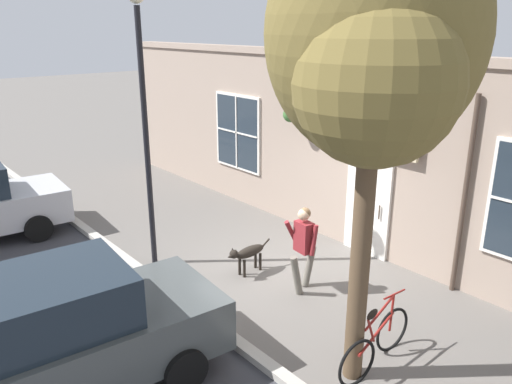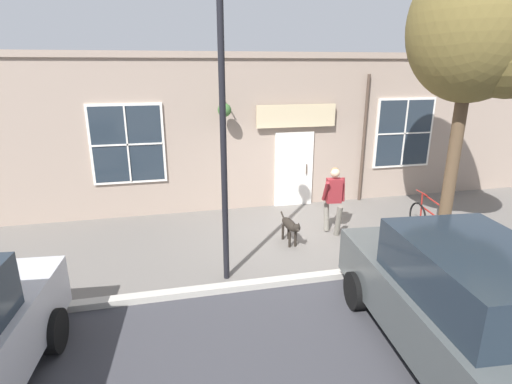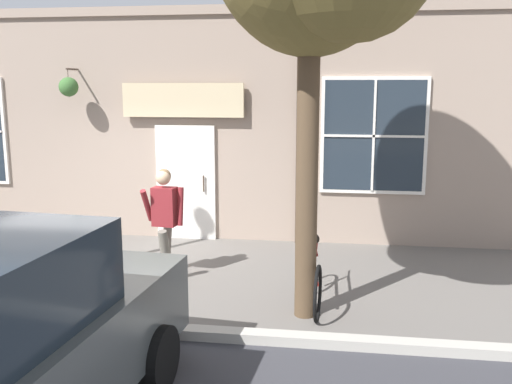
% 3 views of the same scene
% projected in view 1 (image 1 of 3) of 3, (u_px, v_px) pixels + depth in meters
% --- Properties ---
extents(ground_plane, '(90.00, 90.00, 0.00)m').
position_uv_depth(ground_plane, '(274.00, 274.00, 9.86)').
color(ground_plane, '#66605B').
extents(storefront_facade, '(0.95, 18.00, 4.18)m').
position_uv_depth(storefront_facade, '(356.00, 152.00, 10.62)').
color(storefront_facade, gray).
rests_on(storefront_facade, ground_plane).
extents(pedestrian_walking, '(0.74, 0.58, 1.63)m').
position_uv_depth(pedestrian_walking, '(304.00, 242.00, 8.97)').
color(pedestrian_walking, '#6B665B').
rests_on(pedestrian_walking, ground_plane).
extents(dog_on_leash, '(1.12, 0.27, 0.65)m').
position_uv_depth(dog_on_leash, '(248.00, 253.00, 9.76)').
color(dog_on_leash, black).
rests_on(dog_on_leash, ground_plane).
extents(street_tree_by_curb, '(2.75, 2.52, 6.03)m').
position_uv_depth(street_tree_by_curb, '(376.00, 47.00, 5.47)').
color(street_tree_by_curb, brown).
rests_on(street_tree_by_curb, ground_plane).
extents(leaning_bicycle, '(1.73, 0.25, 1.01)m').
position_uv_depth(leaning_bicycle, '(376.00, 342.00, 7.10)').
color(leaning_bicycle, black).
rests_on(leaning_bicycle, ground_plane).
extents(parked_car_mid_block, '(4.43, 2.21, 1.75)m').
position_uv_depth(parked_car_mid_block, '(53.00, 338.00, 6.36)').
color(parked_car_mid_block, '#474C4C').
rests_on(parked_car_mid_block, ground_plane).
extents(street_lamp, '(0.32, 0.32, 5.35)m').
position_uv_depth(street_lamp, '(143.00, 95.00, 9.26)').
color(street_lamp, black).
rests_on(street_lamp, ground_plane).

